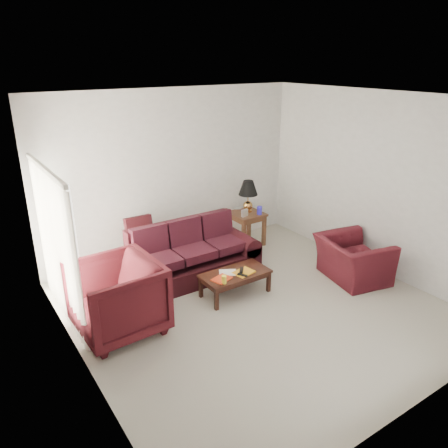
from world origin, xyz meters
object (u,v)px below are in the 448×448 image
Objects in this scene: end_table at (246,228)px; coffee_table at (235,283)px; sofa at (191,253)px; armchair_left at (117,298)px; armchair_right at (353,259)px; floor_lamp at (68,238)px.

coffee_table is (-1.32, -1.49, -0.14)m from end_table.
armchair_left is (-1.56, -0.77, 0.04)m from sofa.
armchair_left is 3.84m from armchair_right.
coffee_table is at bearing 85.61° from armchair_left.
armchair_right reaches higher than coffee_table.
sofa is at bearing 68.21° from armchair_right.
end_table is 0.60× the size of armchair_right.
armchair_right is at bearing 76.92° from armchair_left.
sofa is at bearing -24.41° from floor_lamp.
floor_lamp reaches higher than coffee_table.
armchair_left is at bearing -164.29° from coffee_table.
armchair_right is (3.77, -0.72, -0.15)m from armchair_left.
coffee_table is (0.30, -0.84, -0.27)m from sofa.
floor_lamp is 1.62× the size of coffee_table.
coffee_table is at bearing -38.75° from floor_lamp.
armchair_left is at bearing -157.69° from sofa.
floor_lamp is at bearing 177.63° from end_table.
floor_lamp is (-3.34, 0.14, 0.54)m from end_table.
armchair_left is 1.89m from coffee_table.
coffee_table is at bearing -74.51° from sofa.
armchair_right is at bearing -74.39° from end_table.
floor_lamp is at bearing 159.13° from coffee_table.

